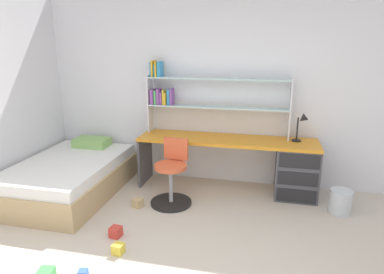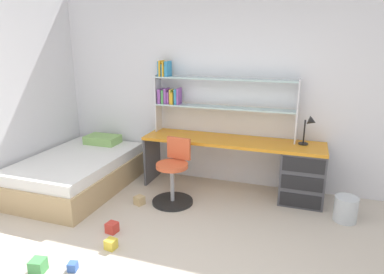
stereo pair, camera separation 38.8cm
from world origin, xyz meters
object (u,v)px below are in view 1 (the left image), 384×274
object	(u,v)px
bookshelf_hutch	(197,93)
desk_lamp	(303,123)
toy_block_blue_2	(83,274)
desk	(275,164)
toy_block_yellow_1	(118,249)
waste_bin	(341,202)
toy_block_red_3	(116,232)
bed_platform	(70,177)
swivel_chair	(172,179)
toy_block_natural_4	(138,203)

from	to	relation	value
bookshelf_hutch	desk_lamp	size ratio (longest dim) A/B	5.08
desk_lamp	toy_block_blue_2	world-z (taller)	desk_lamp
bookshelf_hutch	desk	bearing A→B (deg)	-8.61
toy_block_yellow_1	toy_block_blue_2	bearing A→B (deg)	-110.11
waste_bin	toy_block_red_3	bearing A→B (deg)	-155.71
bookshelf_hutch	toy_block_blue_2	xyz separation A→B (m)	(-0.52, -2.29, -1.26)
toy_block_yellow_1	bed_platform	bearing A→B (deg)	137.13
desk	toy_block_blue_2	distance (m)	2.70
desk	bed_platform	size ratio (longest dim) A/B	1.32
desk_lamp	toy_block_red_3	bearing A→B (deg)	-141.88
bookshelf_hutch	toy_block_red_3	distance (m)	2.11
desk_lamp	bed_platform	world-z (taller)	desk_lamp
bed_platform	toy_block_blue_2	size ratio (longest dim) A/B	23.16
bookshelf_hutch	toy_block_blue_2	size ratio (longest dim) A/B	24.91
desk_lamp	swivel_chair	world-z (taller)	desk_lamp
bed_platform	waste_bin	xyz separation A→B (m)	(3.45, 0.23, -0.09)
desk_lamp	bed_platform	distance (m)	3.14
desk_lamp	toy_block_natural_4	world-z (taller)	desk_lamp
bed_platform	toy_block_yellow_1	bearing A→B (deg)	-42.87
desk	bed_platform	bearing A→B (deg)	-167.25
swivel_chair	toy_block_blue_2	world-z (taller)	swivel_chair
bookshelf_hutch	bed_platform	bearing A→B (deg)	-153.90
desk	swivel_chair	size ratio (longest dim) A/B	2.92
bookshelf_hutch	bed_platform	xyz separation A→B (m)	(-1.58, -0.77, -1.06)
bookshelf_hutch	toy_block_natural_4	size ratio (longest dim) A/B	17.94
desk_lamp	toy_block_yellow_1	world-z (taller)	desk_lamp
swivel_chair	toy_block_blue_2	distance (m)	1.62
toy_block_blue_2	toy_block_red_3	bearing A→B (deg)	90.40
toy_block_blue_2	toy_block_natural_4	bearing A→B (deg)	91.16
bed_platform	waste_bin	size ratio (longest dim) A/B	6.24
bookshelf_hutch	bed_platform	size ratio (longest dim) A/B	1.08
toy_block_blue_2	toy_block_natural_4	world-z (taller)	toy_block_natural_4
desk_lamp	toy_block_yellow_1	xyz separation A→B (m)	(-1.78, -1.78, -0.93)
desk	toy_block_natural_4	xyz separation A→B (m)	(-1.64, -0.78, -0.36)
bookshelf_hutch	toy_block_yellow_1	bearing A→B (deg)	-101.09
desk	desk_lamp	bearing A→B (deg)	9.86
desk_lamp	bed_platform	xyz separation A→B (m)	(-2.98, -0.66, -0.74)
bookshelf_hutch	toy_block_yellow_1	xyz separation A→B (m)	(-0.37, -1.89, -1.24)
desk_lamp	bookshelf_hutch	bearing A→B (deg)	175.39
waste_bin	toy_block_blue_2	size ratio (longest dim) A/B	3.71
desk	toy_block_blue_2	world-z (taller)	desk
desk	bed_platform	distance (m)	2.75
desk_lamp	toy_block_red_3	xyz separation A→B (m)	(-1.93, -1.51, -0.93)
waste_bin	toy_block_yellow_1	size ratio (longest dim) A/B	2.88
bed_platform	toy_block_red_3	size ratio (longest dim) A/B	16.30
bookshelf_hutch	swivel_chair	bearing A→B (deg)	-102.47
toy_block_blue_2	toy_block_natural_4	distance (m)	1.34
toy_block_red_3	toy_block_natural_4	size ratio (longest dim) A/B	1.02
desk_lamp	toy_block_yellow_1	bearing A→B (deg)	-134.99
toy_block_red_3	bookshelf_hutch	bearing A→B (deg)	72.22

